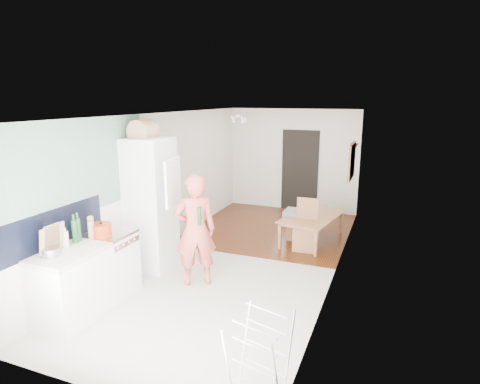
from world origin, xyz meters
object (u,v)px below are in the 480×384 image
Objects in this scene: person at (195,221)px; drying_rack at (260,362)px; dining_chair at (305,225)px; stool at (296,229)px; dining_table at (313,231)px.

drying_rack is (1.69, -2.01, -0.55)m from person.
dining_chair is 0.62m from stool.
person is at bearing 162.29° from dining_table.
person is at bearing -125.35° from dining_chair.
dining_chair is at bearing -178.00° from dining_table.
person is 1.53× the size of dining_table.
drying_rack reaches higher than dining_table.
dining_table is at bearing -152.80° from person.
dining_table is (1.30, 2.41, -0.77)m from person.
dining_chair is (-0.07, -0.45, 0.24)m from dining_table.
dining_table reaches higher than stool.
dining_chair is at bearing -59.91° from stool.
drying_rack is (0.45, -3.97, -0.03)m from dining_chair.
dining_table is at bearing 78.15° from dining_chair.
drying_rack reaches higher than stool.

